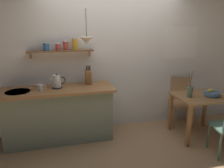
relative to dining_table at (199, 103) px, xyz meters
name	(u,v)px	position (x,y,z in m)	size (l,w,h in m)	color
ground_plane	(121,141)	(-1.36, 0.12, -0.61)	(14.00, 14.00, 0.00)	#A87F56
back_wall	(123,56)	(-1.15, 0.77, 0.74)	(6.80, 0.11, 2.70)	white
kitchen_counter	(59,114)	(-2.36, 0.44, -0.14)	(1.83, 0.63, 0.92)	gray
wall_shelf	(62,48)	(-2.25, 0.62, 0.94)	(1.07, 0.20, 0.32)	brown
dining_table	(199,103)	(0.00, 0.00, 0.00)	(0.83, 0.70, 0.74)	#9E6B3D
dining_chair_far	(181,98)	(-0.02, 0.55, -0.10)	(0.51, 0.52, 0.92)	tan
fruit_bowl	(212,93)	(0.18, -0.06, 0.19)	(0.26, 0.26, 0.12)	#51759E
twig_vase	(190,92)	(-0.21, -0.01, 0.23)	(0.10, 0.10, 0.44)	#567056
electric_kettle	(57,82)	(-2.36, 0.45, 0.42)	(0.24, 0.15, 0.24)	black
knife_block	(88,77)	(-1.83, 0.56, 0.45)	(0.10, 0.17, 0.33)	#9E6B3D
coffee_mug_by_sink	(41,87)	(-2.61, 0.39, 0.36)	(0.12, 0.08, 0.10)	white
pendant_lamp	(87,40)	(-1.87, 0.36, 1.08)	(0.21, 0.21, 0.53)	black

